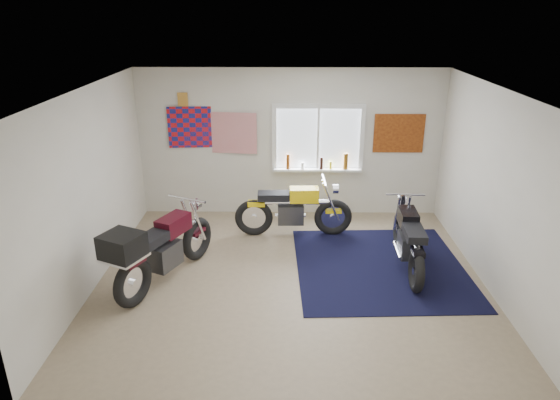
{
  "coord_description": "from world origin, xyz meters",
  "views": [
    {
      "loc": [
        -0.07,
        -6.31,
        3.7
      ],
      "look_at": [
        -0.16,
        0.4,
        1.07
      ],
      "focal_mm": 32.0,
      "sensor_mm": 36.0,
      "label": 1
    }
  ],
  "objects_px": {
    "navy_rug": "(380,266)",
    "yellow_triumph": "(293,211)",
    "maroon_tourer": "(159,249)",
    "black_chrome_bike": "(408,241)"
  },
  "relations": [
    {
      "from": "navy_rug",
      "to": "yellow_triumph",
      "type": "xyz_separation_m",
      "value": [
        -1.31,
        1.13,
        0.44
      ]
    },
    {
      "from": "navy_rug",
      "to": "yellow_triumph",
      "type": "distance_m",
      "value": 1.78
    },
    {
      "from": "maroon_tourer",
      "to": "black_chrome_bike",
      "type": "bearing_deg",
      "value": -55.85
    },
    {
      "from": "yellow_triumph",
      "to": "black_chrome_bike",
      "type": "bearing_deg",
      "value": -34.92
    },
    {
      "from": "black_chrome_bike",
      "to": "maroon_tourer",
      "type": "bearing_deg",
      "value": 101.41
    },
    {
      "from": "yellow_triumph",
      "to": "black_chrome_bike",
      "type": "xyz_separation_m",
      "value": [
        1.7,
        -1.12,
        -0.0
      ]
    },
    {
      "from": "yellow_triumph",
      "to": "maroon_tourer",
      "type": "bearing_deg",
      "value": -139.41
    },
    {
      "from": "navy_rug",
      "to": "black_chrome_bike",
      "type": "bearing_deg",
      "value": 1.34
    },
    {
      "from": "maroon_tourer",
      "to": "yellow_triumph",
      "type": "bearing_deg",
      "value": -22.88
    },
    {
      "from": "black_chrome_bike",
      "to": "yellow_triumph",
      "type": "bearing_deg",
      "value": 58.87
    }
  ]
}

